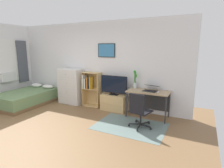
{
  "coord_description": "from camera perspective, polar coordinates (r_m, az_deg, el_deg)",
  "views": [
    {
      "loc": [
        3.2,
        -2.63,
        1.89
      ],
      "look_at": [
        1.11,
        1.5,
        0.97
      ],
      "focal_mm": 29.13,
      "sensor_mm": 36.0,
      "label": 1
    }
  ],
  "objects": [
    {
      "name": "laptop",
      "position": [
        5.06,
        12.12,
        -1.39
      ],
      "size": [
        0.4,
        0.43,
        0.16
      ],
      "rotation": [
        0.0,
        0.0,
        -0.1
      ],
      "color": "#333338",
      "rests_on": "desk"
    },
    {
      "name": "ground_plane",
      "position": [
        4.55,
        -22.19,
        -14.13
      ],
      "size": [
        7.2,
        7.2,
        0.0
      ],
      "primitive_type": "plane",
      "color": "brown"
    },
    {
      "name": "area_rug",
      "position": [
        4.61,
        5.77,
        -12.95
      ],
      "size": [
        1.7,
        1.2,
        0.01
      ],
      "primitive_type": "cube",
      "color": "slate",
      "rests_on": "ground_plane"
    },
    {
      "name": "wall_back_with_posters",
      "position": [
        6.01,
        -5.46,
        6.1
      ],
      "size": [
        6.12,
        0.09,
        2.7
      ],
      "color": "white",
      "rests_on": "ground_plane"
    },
    {
      "name": "bed",
      "position": [
        6.86,
        -25.19,
        -3.85
      ],
      "size": [
        1.35,
        2.0,
        0.57
      ],
      "rotation": [
        0.0,
        0.0,
        0.03
      ],
      "color": "brown",
      "rests_on": "ground_plane"
    },
    {
      "name": "desk",
      "position": [
        5.13,
        11.48,
        -3.53
      ],
      "size": [
        1.12,
        0.57,
        0.74
      ],
      "color": "tan",
      "rests_on": "ground_plane"
    },
    {
      "name": "office_chair",
      "position": [
        4.37,
        8.46,
        -7.99
      ],
      "size": [
        0.58,
        0.57,
        0.86
      ],
      "rotation": [
        0.0,
        0.0,
        -0.24
      ],
      "color": "#232326",
      "rests_on": "ground_plane"
    },
    {
      "name": "bamboo_vase",
      "position": [
        5.27,
        7.28,
        1.56
      ],
      "size": [
        0.1,
        0.1,
        0.52
      ],
      "color": "silver",
      "rests_on": "desk"
    },
    {
      "name": "computer_mouse",
      "position": [
        4.9,
        14.25,
        -2.46
      ],
      "size": [
        0.06,
        0.1,
        0.03
      ],
      "primitive_type": "ellipsoid",
      "color": "silver",
      "rests_on": "desk"
    },
    {
      "name": "tv_stand",
      "position": [
        5.6,
        0.67,
        -5.8
      ],
      "size": [
        0.78,
        0.41,
        0.49
      ],
      "color": "tan",
      "rests_on": "ground_plane"
    },
    {
      "name": "bookshelf",
      "position": [
        5.97,
        -6.77,
        -0.83
      ],
      "size": [
        0.61,
        0.3,
        1.12
      ],
      "color": "tan",
      "rests_on": "ground_plane"
    },
    {
      "name": "dresser",
      "position": [
        6.37,
        -12.81,
        -0.69
      ],
      "size": [
        0.83,
        0.46,
        1.2
      ],
      "color": "silver",
      "rests_on": "ground_plane"
    },
    {
      "name": "television",
      "position": [
        5.44,
        0.58,
        -0.43
      ],
      "size": [
        0.86,
        0.16,
        0.58
      ],
      "color": "black",
      "rests_on": "tv_stand"
    }
  ]
}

